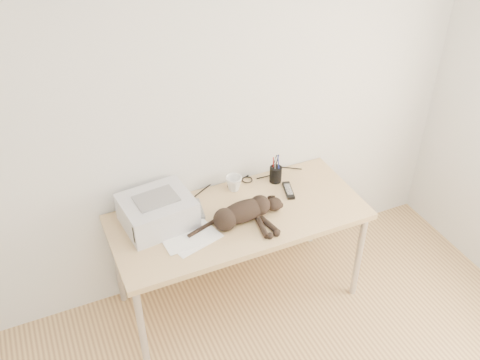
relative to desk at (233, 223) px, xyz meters
name	(u,v)px	position (x,y,z in m)	size (l,w,h in m)	color
wall_back	(215,110)	(0.00, 0.27, 0.69)	(3.50, 3.50, 0.00)	silver
desk	(233,223)	(0.00, 0.00, 0.00)	(1.60, 0.70, 0.74)	tan
printer	(157,211)	(-0.48, 0.04, 0.23)	(0.45, 0.39, 0.20)	silver
papers	(190,237)	(-0.35, -0.16, 0.14)	(0.36, 0.29, 0.01)	white
cat	(242,214)	(-0.01, -0.15, 0.20)	(0.64, 0.30, 0.14)	black
mug	(234,183)	(0.08, 0.17, 0.18)	(0.11, 0.11, 0.10)	white
pen_cup	(276,174)	(0.37, 0.14, 0.19)	(0.08, 0.08, 0.21)	black
remote_grey	(198,209)	(-0.22, 0.06, 0.14)	(0.05, 0.19, 0.02)	slate
remote_black	(288,190)	(0.40, 0.00, 0.14)	(0.05, 0.18, 0.02)	black
mouse	(275,174)	(0.40, 0.19, 0.15)	(0.06, 0.10, 0.03)	white
cable_tangle	(220,187)	(0.00, 0.22, 0.14)	(1.36, 0.08, 0.01)	black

